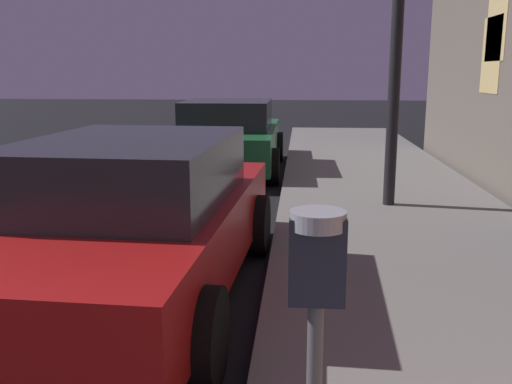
{
  "coord_description": "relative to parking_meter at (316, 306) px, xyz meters",
  "views": [
    {
      "loc": [
        4.3,
        -1.02,
        1.98
      ],
      "look_at": [
        4.06,
        1.96,
        1.34
      ],
      "focal_mm": 39.58,
      "sensor_mm": 36.0,
      "label": 1
    }
  ],
  "objects": [
    {
      "name": "parking_meter",
      "position": [
        0.0,
        0.0,
        0.0
      ],
      "size": [
        0.19,
        0.19,
        1.38
      ],
      "color": "#59595B",
      "rests_on": "sidewalk"
    },
    {
      "name": "car_green",
      "position": [
        -1.51,
        9.38,
        -0.49
      ],
      "size": [
        2.14,
        4.38,
        1.43
      ],
      "color": "#19592D",
      "rests_on": "ground"
    },
    {
      "name": "car_red",
      "position": [
        -1.51,
        2.85,
        -0.48
      ],
      "size": [
        2.23,
        4.45,
        1.43
      ],
      "color": "maroon",
      "rests_on": "ground"
    }
  ]
}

